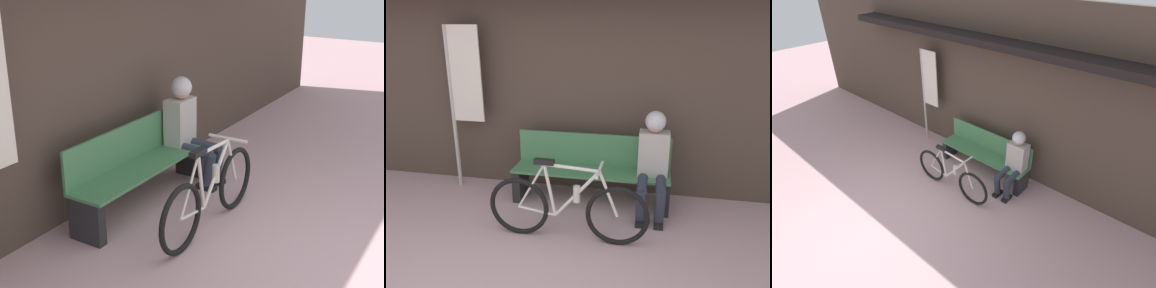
# 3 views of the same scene
# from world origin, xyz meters

# --- Properties ---
(ground_plane) EXTENTS (24.00, 24.00, 0.00)m
(ground_plane) POSITION_xyz_m (0.00, 0.00, 0.00)
(ground_plane) COLOR #C69EA3
(storefront_wall) EXTENTS (12.00, 0.56, 3.20)m
(storefront_wall) POSITION_xyz_m (0.00, 2.83, 1.66)
(storefront_wall) COLOR #4C3D33
(storefront_wall) RESTS_ON ground_plane
(park_bench_near) EXTENTS (1.87, 0.42, 0.84)m
(park_bench_near) POSITION_xyz_m (0.35, 2.41, 0.40)
(park_bench_near) COLOR #477F51
(park_bench_near) RESTS_ON ground_plane
(bicycle) EXTENTS (1.65, 0.40, 0.86)m
(bicycle) POSITION_xyz_m (0.26, 1.53, 0.35)
(bicycle) COLOR black
(bicycle) RESTS_ON ground_plane
(person_seated) EXTENTS (0.34, 0.62, 1.20)m
(person_seated) POSITION_xyz_m (1.08, 2.29, 0.68)
(person_seated) COLOR #2D3342
(person_seated) RESTS_ON ground_plane
(banner_pole) EXTENTS (0.45, 0.05, 2.09)m
(banner_pole) POSITION_xyz_m (-1.33, 2.54, 1.34)
(banner_pole) COLOR #B7B2A8
(banner_pole) RESTS_ON ground_plane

